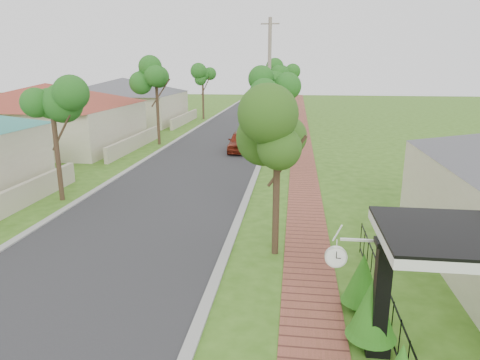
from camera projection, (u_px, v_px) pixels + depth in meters
The scene contains 16 objects.
ground at pixel (178, 310), 10.49m from camera, with size 160.00×160.00×0.00m, color #386317.
road at pixel (213, 151), 30.02m from camera, with size 7.00×120.00×0.02m, color #28282B.
kerb_right at pixel (264, 152), 29.56m from camera, with size 0.30×120.00×0.10m, color #9E9E99.
kerb_left at pixel (162, 150), 30.47m from camera, with size 0.30×120.00×0.10m, color #9E9E99.
sidewalk at pixel (302, 153), 29.24m from camera, with size 1.50×120.00×0.03m, color #974C3C.
porch_post at pixel (380, 304), 8.68m from camera, with size 0.48×0.48×2.52m.
picket_fence at pixel (386, 304), 9.74m from camera, with size 0.03×8.02×1.00m.
street_trees at pixel (229, 81), 35.38m from camera, with size 10.70×37.65×5.89m.
hedge_row at pixel (376, 326), 8.51m from camera, with size 0.93×4.70×1.80m.
far_house_red at pixel (49, 115), 30.89m from camera, with size 15.56×15.56×4.60m.
far_house_grey at pixel (124, 100), 44.30m from camera, with size 15.56×15.56×4.60m.
parked_car_red at pixel (241, 142), 29.67m from camera, with size 1.63×4.05×1.38m, color maroon.
parked_car_white at pixel (258, 129), 35.83m from camera, with size 1.39×3.97×1.31m, color silver.
near_tree at pixel (278, 132), 12.66m from camera, with size 1.91×1.91×4.90m.
utility_pole at pixel (269, 86), 28.38m from camera, with size 1.20×0.24×8.78m.
station_clock at pixel (338, 256), 8.95m from camera, with size 1.08×0.13×0.66m.
Camera 1 is at (2.71, -9.03, 5.80)m, focal length 32.00 mm.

